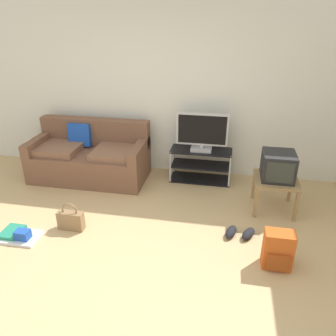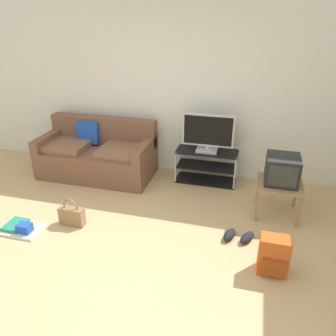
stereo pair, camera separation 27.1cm
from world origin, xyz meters
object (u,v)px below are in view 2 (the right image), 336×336
backpack (274,256)px  crt_tv (282,170)px  sneakers_pair (238,236)px  handbag (72,215)px  tv_stand (206,166)px  couch (98,155)px  side_table (279,187)px  flat_tv (208,133)px  floor_tray (21,228)px

backpack → crt_tv: bearing=93.0°
sneakers_pair → crt_tv: bearing=58.3°
handbag → sneakers_pair: 2.04m
tv_stand → couch: bearing=-173.5°
crt_tv → side_table: bearing=-90.0°
flat_tv → sneakers_pair: (0.60, -1.35, -0.75)m
flat_tv → couch: bearing=-174.2°
tv_stand → crt_tv: crt_tv is taller
backpack → sneakers_pair: bearing=135.7°
couch → flat_tv: (1.74, 0.18, 0.46)m
backpack → floor_tray: backpack is taller
side_table → backpack: (-0.07, -1.14, -0.18)m
tv_stand → backpack: bearing=-62.0°
handbag → crt_tv: bearing=20.8°
couch → floor_tray: (-0.24, -1.69, -0.30)m
sneakers_pair → floor_tray: floor_tray is taller
floor_tray → tv_stand: bearing=43.8°
backpack → floor_tray: (-2.94, -0.06, -0.17)m
flat_tv → floor_tray: (-1.97, -1.87, -0.76)m
couch → backpack: couch is taller
tv_stand → sneakers_pair: 1.52m
sneakers_pair → handbag: bearing=-173.6°
backpack → side_table: bearing=92.9°
side_table → floor_tray: (-3.01, -1.21, -0.35)m
tv_stand → backpack: (0.97, -1.83, -0.05)m
couch → handbag: (0.31, -1.41, -0.21)m
tv_stand → side_table: size_ratio=1.68×
couch → backpack: size_ratio=4.24×
side_table → backpack: 1.16m
flat_tv → crt_tv: bearing=-31.8°
side_table → handbag: bearing=-159.6°
tv_stand → sneakers_pair: bearing=-66.3°
backpack → sneakers_pair: (-0.37, 0.45, -0.16)m
handbag → floor_tray: 0.62m
tv_stand → floor_tray: size_ratio=1.86×
crt_tv → floor_tray: size_ratio=0.84×
crt_tv → handbag: 2.69m
flat_tv → crt_tv: 1.24m
flat_tv → handbag: flat_tv is taller
sneakers_pair → floor_tray: size_ratio=0.80×
crt_tv → backpack: (-0.07, -1.16, -0.43)m
crt_tv → handbag: bearing=-159.2°
side_table → crt_tv: bearing=90.0°
flat_tv → side_table: (1.04, -0.66, -0.41)m
side_table → backpack: side_table is taller
crt_tv → floor_tray: crt_tv is taller
couch → floor_tray: 1.74m
couch → handbag: couch is taller
side_table → tv_stand: bearing=146.7°
couch → side_table: (2.78, -0.49, 0.05)m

